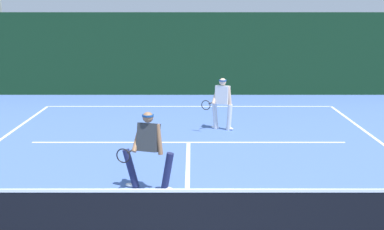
# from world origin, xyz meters

# --- Properties ---
(court_line_baseline_far) EXTENTS (10.57, 0.10, 0.01)m
(court_line_baseline_far) POSITION_xyz_m (0.00, 11.62, 0.00)
(court_line_baseline_far) COLOR white
(court_line_baseline_far) RESTS_ON ground_plane
(court_line_service) EXTENTS (8.62, 0.10, 0.01)m
(court_line_service) POSITION_xyz_m (0.00, 6.45, 0.00)
(court_line_service) COLOR white
(court_line_service) RESTS_ON ground_plane
(court_line_centre) EXTENTS (0.10, 6.40, 0.01)m
(court_line_centre) POSITION_xyz_m (0.00, 3.20, 0.00)
(court_line_centre) COLOR white
(court_line_centre) RESTS_ON ground_plane
(tennis_net) EXTENTS (11.58, 0.09, 1.06)m
(tennis_net) POSITION_xyz_m (0.00, 0.00, 0.52)
(tennis_net) COLOR #1E4723
(tennis_net) RESTS_ON ground_plane
(player_near) EXTENTS (1.13, 0.84, 1.63)m
(player_near) POSITION_xyz_m (-0.79, 2.74, 0.89)
(player_near) COLOR #1E234C
(player_near) RESTS_ON ground_plane
(player_far) EXTENTS (1.00, 0.80, 1.57)m
(player_far) POSITION_xyz_m (1.00, 8.00, 0.86)
(player_far) COLOR silver
(player_far) RESTS_ON ground_plane
(tennis_ball) EXTENTS (0.07, 0.07, 0.07)m
(tennis_ball) POSITION_xyz_m (-1.04, 7.16, 0.03)
(tennis_ball) COLOR #D1E033
(tennis_ball) RESTS_ON ground_plane
(back_fence_windscreen) EXTENTS (19.56, 0.12, 3.41)m
(back_fence_windscreen) POSITION_xyz_m (0.00, 14.23, 1.71)
(back_fence_windscreen) COLOR #12341C
(back_fence_windscreen) RESTS_ON ground_plane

